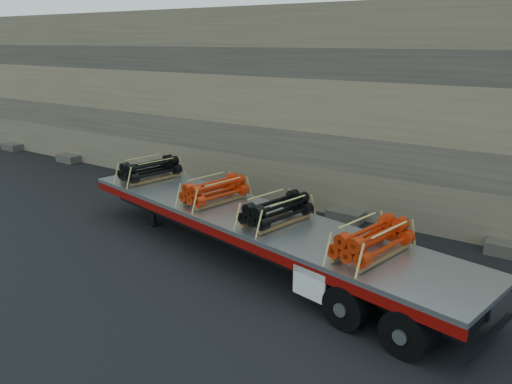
% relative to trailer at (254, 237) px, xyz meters
% --- Properties ---
extents(ground, '(120.00, 120.00, 0.00)m').
position_rel_trailer_xyz_m(ground, '(-1.17, -0.45, -0.64)').
color(ground, black).
rests_on(ground, ground).
extents(rock_wall, '(44.00, 3.00, 7.00)m').
position_rel_trailer_xyz_m(rock_wall, '(-1.17, 6.05, 2.86)').
color(rock_wall, '#7A6B54').
rests_on(rock_wall, ground).
extents(trailer, '(13.08, 4.91, 1.28)m').
position_rel_trailer_xyz_m(trailer, '(0.00, 0.00, 0.00)').
color(trailer, '#A1A4A9').
rests_on(trailer, ground).
extents(bundle_front, '(1.33, 2.09, 0.69)m').
position_rel_trailer_xyz_m(bundle_front, '(-4.95, 0.98, 0.99)').
color(bundle_front, black).
rests_on(bundle_front, trailer).
extents(bundle_midfront, '(1.30, 2.04, 0.67)m').
position_rel_trailer_xyz_m(bundle_midfront, '(-1.62, 0.32, 0.98)').
color(bundle_midfront, red).
rests_on(bundle_midfront, trailer).
extents(bundle_midrear, '(1.29, 2.03, 0.67)m').
position_rel_trailer_xyz_m(bundle_midrear, '(0.82, -0.16, 0.98)').
color(bundle_midrear, black).
rests_on(bundle_midrear, trailer).
extents(bundle_rear, '(1.35, 2.13, 0.70)m').
position_rel_trailer_xyz_m(bundle_rear, '(3.65, -0.72, 0.99)').
color(bundle_rear, red).
rests_on(bundle_rear, trailer).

